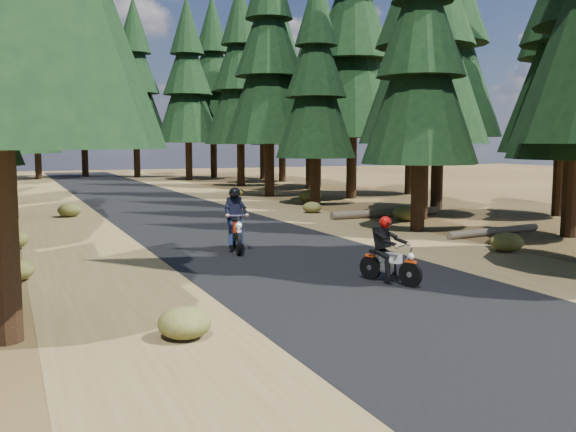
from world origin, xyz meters
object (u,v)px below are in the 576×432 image
object	(u,v)px
rider_follow	(236,231)
log_near	(386,213)
rider_lead	(390,261)
log_far	(494,231)

from	to	relation	value
rider_follow	log_near	bearing A→B (deg)	-134.18
log_near	rider_lead	world-z (taller)	rider_lead
log_near	rider_lead	bearing A→B (deg)	-123.86
log_far	log_near	bearing A→B (deg)	85.65
log_near	rider_follow	bearing A→B (deg)	-148.25
log_near	rider_lead	size ratio (longest dim) A/B	3.04
rider_lead	rider_follow	xyz separation A→B (m)	(-1.64, 5.08, 0.11)
log_far	rider_follow	distance (m)	8.70
rider_lead	rider_follow	bearing A→B (deg)	-93.27
log_near	log_far	size ratio (longest dim) A/B	1.22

